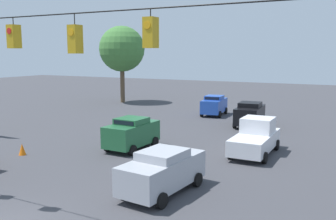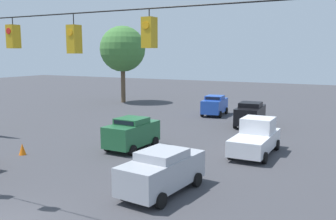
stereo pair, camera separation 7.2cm
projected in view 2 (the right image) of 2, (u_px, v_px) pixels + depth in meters
The scene contains 8 objects.
overhead_signal_span at pixel (16, 79), 12.86m from camera, with size 24.17×0.38×7.68m.
sedan_green_withflow_mid at pixel (132, 133), 23.43m from camera, with size 2.16×3.92×1.99m.
sedan_black_oncoming_deep at pixel (250, 114), 30.81m from camera, with size 2.28×4.30×2.00m.
sedan_blue_withflow_deep at pixel (215, 105), 36.37m from camera, with size 2.27×4.06×1.92m.
sedan_silver_crossing_near at pixel (162, 170), 16.06m from camera, with size 2.37×4.60×1.87m.
pickup_truck_white_oncoming_far at pixel (256, 138), 22.34m from camera, with size 2.19×5.11×2.12m.
traffic_cone_third at pixel (22, 149), 22.17m from camera, with size 0.42×0.42×0.69m, color orange.
tree_horizon_left at pixel (123, 49), 45.31m from camera, with size 5.52×5.52×9.29m.
Camera 2 is at (-10.61, 7.76, 5.95)m, focal length 40.00 mm.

